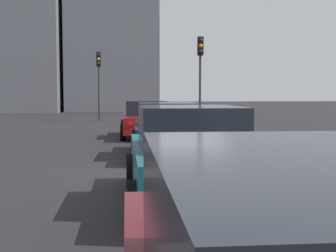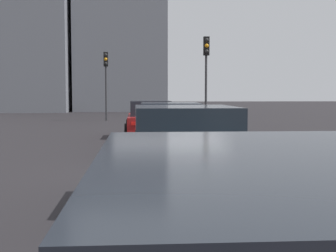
% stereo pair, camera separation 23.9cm
% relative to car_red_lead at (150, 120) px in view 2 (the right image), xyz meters
% --- Properties ---
extents(ground_plane, '(160.00, 160.00, 0.20)m').
position_rel_car_red_lead_xyz_m(ground_plane, '(-8.10, -0.13, -0.81)').
color(ground_plane, black).
extents(car_red_lead, '(4.20, 2.03, 1.46)m').
position_rel_car_red_lead_xyz_m(car_red_lead, '(0.00, 0.00, 0.00)').
color(car_red_lead, maroon).
rests_on(car_red_lead, ground_plane).
extents(car_navy_second, '(4.30, 2.12, 1.51)m').
position_rel_car_red_lead_xyz_m(car_navy_second, '(-5.55, -0.34, 0.02)').
color(car_navy_second, '#141E4C').
rests_on(car_navy_second, ground_plane).
extents(car_teal_third, '(4.23, 1.96, 1.58)m').
position_rel_car_red_lead_xyz_m(car_teal_third, '(-11.08, -0.13, 0.05)').
color(car_teal_third, '#19606B').
rests_on(car_teal_third, ground_plane).
extents(traffic_light_near_left, '(0.32, 0.28, 4.49)m').
position_rel_car_red_lead_xyz_m(traffic_light_near_left, '(3.92, -2.87, 2.50)').
color(traffic_light_near_left, '#2D2D30').
rests_on(traffic_light_near_left, ground_plane).
extents(traffic_light_near_right, '(0.32, 0.29, 4.32)m').
position_rel_car_red_lead_xyz_m(traffic_light_near_right, '(10.93, 2.40, 2.39)').
color(traffic_light_near_right, '#2D2D30').
rests_on(traffic_light_near_right, ground_plane).
extents(building_facade_left, '(8.32, 8.68, 12.42)m').
position_rel_car_red_lead_xyz_m(building_facade_left, '(27.93, 1.87, 5.50)').
color(building_facade_left, slate).
rests_on(building_facade_left, ground_plane).
extents(building_facade_center, '(11.82, 6.63, 16.73)m').
position_rel_car_red_lead_xyz_m(building_facade_center, '(28.14, 9.87, 7.66)').
color(building_facade_center, slate).
rests_on(building_facade_center, ground_plane).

